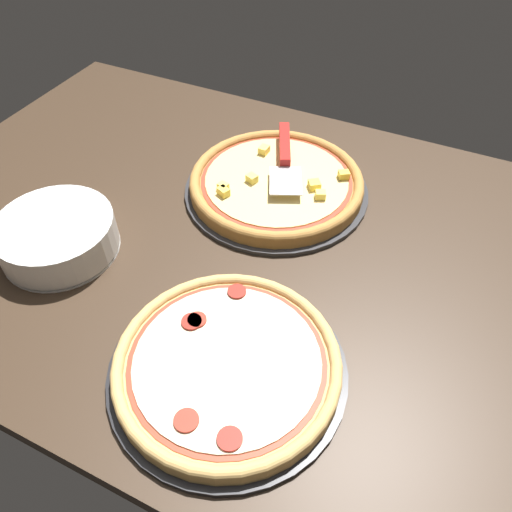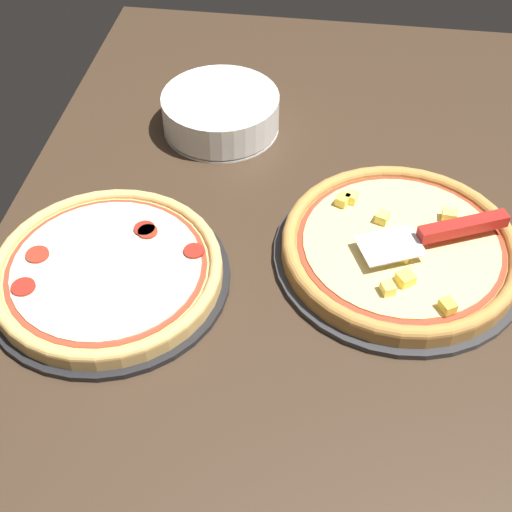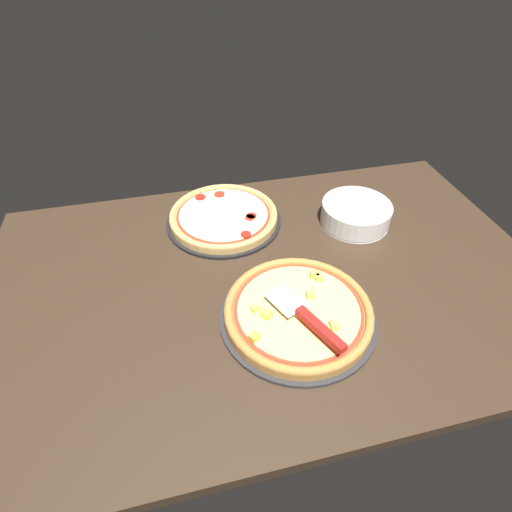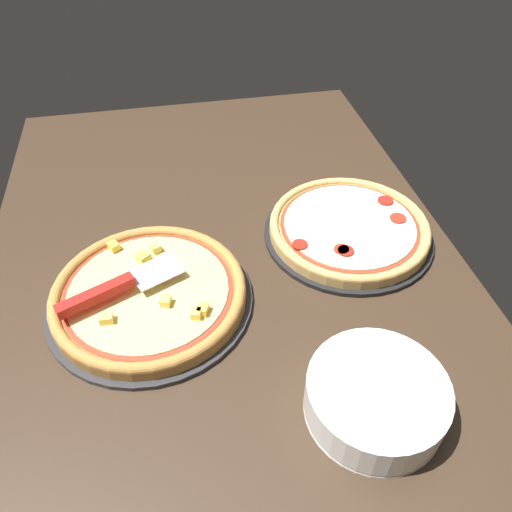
% 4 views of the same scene
% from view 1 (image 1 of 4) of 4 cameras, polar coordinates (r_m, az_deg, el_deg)
% --- Properties ---
extents(ground_plane, '(1.55, 0.98, 0.04)m').
position_cam_1_polar(ground_plane, '(0.97, 0.35, 0.72)').
color(ground_plane, '#38281C').
extents(pizza_pan_front, '(0.39, 0.39, 0.01)m').
position_cam_1_polar(pizza_pan_front, '(1.08, 2.32, 7.54)').
color(pizza_pan_front, '#2D2D30').
rests_on(pizza_pan_front, ground_plane).
extents(pizza_front, '(0.37, 0.37, 0.04)m').
position_cam_1_polar(pizza_front, '(1.06, 2.36, 8.45)').
color(pizza_front, '#B77F3D').
rests_on(pizza_front, pizza_pan_front).
extents(pizza_pan_back, '(0.37, 0.37, 0.01)m').
position_cam_1_polar(pizza_pan_back, '(0.78, -3.24, -12.95)').
color(pizza_pan_back, black).
rests_on(pizza_pan_back, ground_plane).
extents(pizza_back, '(0.34, 0.34, 0.03)m').
position_cam_1_polar(pizza_back, '(0.77, -3.31, -12.14)').
color(pizza_back, '#DBAD60').
rests_on(pizza_back, pizza_pan_back).
extents(serving_spatula, '(0.14, 0.23, 0.02)m').
position_cam_1_polar(serving_spatula, '(1.10, 3.31, 11.96)').
color(serving_spatula, silver).
rests_on(serving_spatula, pizza_front).
extents(plate_stack, '(0.22, 0.22, 0.07)m').
position_cam_1_polar(plate_stack, '(1.00, -21.76, 2.12)').
color(plate_stack, white).
rests_on(plate_stack, ground_plane).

